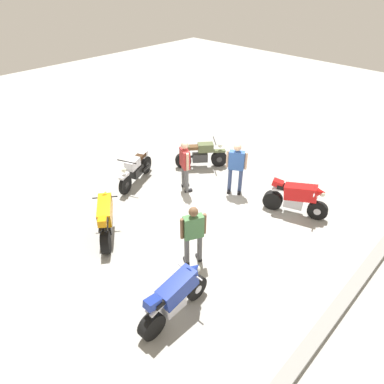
# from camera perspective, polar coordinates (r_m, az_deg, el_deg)

# --- Properties ---
(ground_plane) EXTENTS (40.00, 40.00, 0.00)m
(ground_plane) POSITION_cam_1_polar(r_m,az_deg,el_deg) (11.07, 3.22, -2.54)
(ground_plane) COLOR #9E9E99
(curb_edge) EXTENTS (14.00, 0.30, 0.15)m
(curb_edge) POSITION_cam_1_polar(r_m,az_deg,el_deg) (9.49, 25.18, -13.53)
(curb_edge) COLOR gray
(curb_edge) RESTS_ON ground
(motorcycle_silver_cruiser) EXTENTS (1.98, 0.97, 1.09)m
(motorcycle_silver_cruiser) POSITION_cam_1_polar(r_m,az_deg,el_deg) (12.19, -9.19, 3.71)
(motorcycle_silver_cruiser) COLOR black
(motorcycle_silver_cruiser) RESTS_ON ground
(motorcycle_red_sportbike) EXTENTS (0.95, 1.89, 1.14)m
(motorcycle_red_sportbike) POSITION_cam_1_polar(r_m,az_deg,el_deg) (10.94, 16.75, -0.84)
(motorcycle_red_sportbike) COLOR black
(motorcycle_red_sportbike) RESTS_ON ground
(motorcycle_blue_sportbike) EXTENTS (1.95, 0.70, 1.14)m
(motorcycle_blue_sportbike) POSITION_cam_1_polar(r_m,az_deg,el_deg) (7.75, -2.81, -16.69)
(motorcycle_blue_sportbike) COLOR black
(motorcycle_blue_sportbike) RESTS_ON ground
(motorcycle_orange_sportbike) EXTENTS (1.35, 1.66, 1.14)m
(motorcycle_orange_sportbike) POSITION_cam_1_polar(r_m,az_deg,el_deg) (9.96, -13.94, -4.15)
(motorcycle_orange_sportbike) COLOR black
(motorcycle_orange_sportbike) RESTS_ON ground
(motorcycle_olive_vintage) EXTENTS (1.59, 1.39, 1.07)m
(motorcycle_olive_vintage) POSITION_cam_1_polar(r_m,az_deg,el_deg) (13.01, 1.48, 6.06)
(motorcycle_olive_vintage) COLOR black
(motorcycle_olive_vintage) RESTS_ON ground
(person_in_blue_shirt) EXTENTS (0.50, 0.63, 1.78)m
(person_in_blue_shirt) POSITION_cam_1_polar(r_m,az_deg,el_deg) (11.35, 7.25, 4.42)
(person_in_blue_shirt) COLOR #384772
(person_in_blue_shirt) RESTS_ON ground
(person_in_red_shirt) EXTENTS (0.49, 0.64, 1.78)m
(person_in_red_shirt) POSITION_cam_1_polar(r_m,az_deg,el_deg) (11.38, -1.17, 4.81)
(person_in_red_shirt) COLOR #59595B
(person_in_red_shirt) RESTS_ON ground
(person_in_green_shirt) EXTENTS (0.64, 0.48, 1.76)m
(person_in_green_shirt) POSITION_cam_1_polar(r_m,az_deg,el_deg) (8.57, 0.22, -6.57)
(person_in_green_shirt) COLOR #59595B
(person_in_green_shirt) RESTS_ON ground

